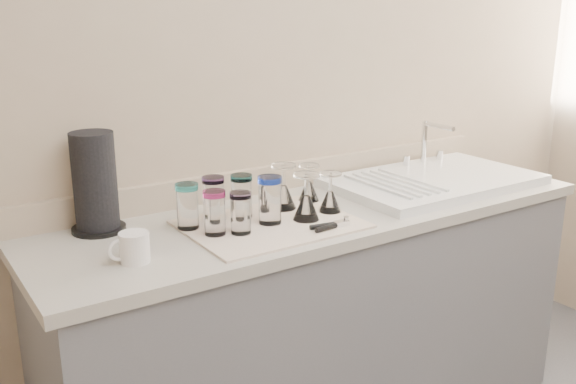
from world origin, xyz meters
TOP-DOWN VIEW (x-y plane):
  - counter_unit at (0.00, 1.20)m, footprint 2.06×0.62m
  - sink_unit at (0.55, 1.20)m, footprint 0.82×0.50m
  - dish_towel at (-0.25, 1.14)m, footprint 0.55×0.42m
  - tumbler_teal at (-0.50, 1.25)m, footprint 0.07×0.07m
  - tumbler_cyan at (-0.39, 1.28)m, footprint 0.07×0.07m
  - tumbler_purple at (-0.30, 1.25)m, footprint 0.07×0.07m
  - tumbler_magenta at (-0.45, 1.15)m, footprint 0.07×0.07m
  - tumbler_blue at (-0.38, 1.11)m, footprint 0.07×0.07m
  - tumbler_lavender at (-0.25, 1.15)m, footprint 0.08×0.08m
  - goblet_back_left at (-0.13, 1.25)m, footprint 0.09×0.09m
  - goblet_back_right at (-0.00, 1.28)m, footprint 0.07×0.07m
  - goblet_front_left at (-0.13, 1.11)m, footprint 0.09×0.09m
  - goblet_front_right at (-0.02, 1.13)m, footprint 0.08×0.08m
  - can_opener at (-0.12, 1.00)m, footprint 0.14×0.05m
  - white_mug at (-0.74, 1.09)m, footprint 0.12×0.09m
  - paper_towel_roll at (-0.74, 1.40)m, footprint 0.17×0.17m

SIDE VIEW (x-z plane):
  - counter_unit at x=0.00m, z-range 0.00..0.90m
  - dish_towel at x=-0.25m, z-range 0.90..0.91m
  - can_opener at x=-0.12m, z-range 0.91..0.92m
  - sink_unit at x=0.55m, z-range 0.81..1.03m
  - white_mug at x=-0.74m, z-range 0.90..0.99m
  - goblet_back_right at x=0.00m, z-range 0.89..1.02m
  - goblet_front_right at x=-0.02m, z-range 0.89..1.02m
  - goblet_front_left at x=-0.13m, z-range 0.88..1.04m
  - goblet_back_left at x=-0.13m, z-range 0.88..1.04m
  - tumbler_blue at x=-0.38m, z-range 0.91..1.04m
  - tumbler_magenta at x=-0.45m, z-range 0.91..1.05m
  - tumbler_purple at x=-0.30m, z-range 0.91..1.05m
  - tumbler_teal at x=-0.50m, z-range 0.91..1.05m
  - tumbler_cyan at x=-0.39m, z-range 0.91..1.05m
  - tumbler_lavender at x=-0.25m, z-range 0.91..1.07m
  - paper_towel_roll at x=-0.74m, z-range 0.90..1.22m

